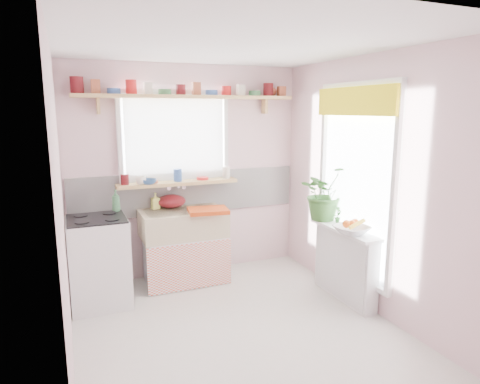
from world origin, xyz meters
name	(u,v)px	position (x,y,z in m)	size (l,w,h in m)	color
room	(264,166)	(0.66, 0.86, 1.37)	(3.20, 3.20, 3.20)	beige
sink_unit	(184,246)	(-0.15, 1.29, 0.43)	(0.95, 0.65, 1.11)	white
cooker	(99,261)	(-1.10, 1.05, 0.46)	(0.58, 0.58, 0.93)	white
radiator_ledge	(345,263)	(1.30, 0.20, 0.40)	(0.22, 0.95, 0.78)	white
windowsill	(178,183)	(-0.15, 1.48, 1.14)	(1.40, 0.22, 0.04)	tan
pine_shelf	(189,97)	(0.00, 1.47, 2.12)	(2.52, 0.24, 0.04)	tan
shelf_crockery	(189,90)	(0.00, 1.47, 2.20)	(2.47, 0.11, 0.12)	#590F14
sill_crockery	(178,176)	(-0.15, 1.48, 1.22)	(1.35, 0.11, 0.12)	#590F14
dish_tray	(208,211)	(0.09, 1.10, 0.87)	(0.44, 0.33, 0.04)	#CA4112
colander	(171,201)	(-0.23, 1.50, 0.93)	(0.33, 0.33, 0.15)	maroon
jade_plant	(324,193)	(1.27, 0.60, 1.08)	(0.54, 0.47, 0.60)	#356829
fruit_bowl	(352,230)	(1.21, 0.00, 0.82)	(0.33, 0.33, 0.08)	silver
herb_pot	(338,214)	(1.33, 0.41, 0.87)	(0.10, 0.07, 0.19)	#30692A
soap_bottle_sink	(155,201)	(-0.42, 1.50, 0.94)	(0.08, 0.09, 0.19)	#DCE164
sill_cup	(141,180)	(-0.58, 1.42, 1.21)	(0.11, 0.11, 0.09)	white
sill_bowl	(149,182)	(-0.50, 1.42, 1.19)	(0.18, 0.18, 0.06)	#2D5792
shelf_vase	(270,90)	(1.06, 1.53, 2.22)	(0.15, 0.15, 0.16)	#9B462F
cooker_bottle	(116,201)	(-0.88, 1.27, 1.03)	(0.09, 0.09, 0.23)	#408151
fruit	(352,224)	(1.22, 0.01, 0.88)	(0.20, 0.14, 0.10)	#F25D14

